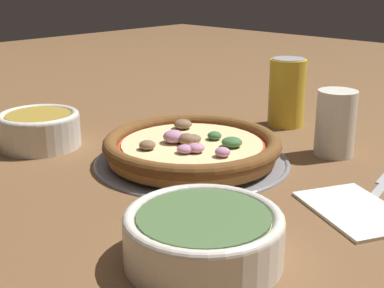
{
  "coord_description": "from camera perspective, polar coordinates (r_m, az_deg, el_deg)",
  "views": [
    {
      "loc": [
        -0.52,
        0.55,
        0.28
      ],
      "look_at": [
        0.0,
        0.0,
        0.03
      ],
      "focal_mm": 50.0,
      "sensor_mm": 36.0,
      "label": 1
    }
  ],
  "objects": [
    {
      "name": "ground_plane",
      "position": [
        0.8,
        -0.0,
        -1.93
      ],
      "size": [
        3.0,
        3.0,
        0.0
      ],
      "primitive_type": "plane",
      "color": "brown"
    },
    {
      "name": "pizza_tray",
      "position": [
        0.8,
        -0.0,
        -1.73
      ],
      "size": [
        0.29,
        0.29,
        0.01
      ],
      "color": "gray",
      "rests_on": "ground_plane"
    },
    {
      "name": "pizza",
      "position": [
        0.79,
        -0.0,
        -0.24
      ],
      "size": [
        0.27,
        0.27,
        0.04
      ],
      "color": "#BC7F42",
      "rests_on": "pizza_tray"
    },
    {
      "name": "bowl_near",
      "position": [
        0.9,
        -15.96,
        1.66
      ],
      "size": [
        0.13,
        0.13,
        0.06
      ],
      "color": "silver",
      "rests_on": "ground_plane"
    },
    {
      "name": "bowl_far",
      "position": [
        0.53,
        1.23,
        -9.63
      ],
      "size": [
        0.16,
        0.16,
        0.05
      ],
      "color": "silver",
      "rests_on": "ground_plane"
    },
    {
      "name": "drinking_cup",
      "position": [
        0.85,
        15.06,
        2.17
      ],
      "size": [
        0.06,
        0.06,
        0.1
      ],
      "color": "silver",
      "rests_on": "ground_plane"
    },
    {
      "name": "napkin",
      "position": [
        0.67,
        17.02,
        -6.61
      ],
      "size": [
        0.17,
        0.15,
        0.01
      ],
      "rotation": [
        0.0,
        0.0,
        -0.48
      ],
      "color": "white",
      "rests_on": "ground_plane"
    },
    {
      "name": "fork",
      "position": [
        0.74,
        19.29,
        -4.69
      ],
      "size": [
        0.05,
        0.16,
        0.0
      ],
      "rotation": [
        0.0,
        0.0,
        4.89
      ],
      "color": "#B7B7BC",
      "rests_on": "ground_plane"
    },
    {
      "name": "beverage_can",
      "position": [
        0.99,
        10.09,
        5.44
      ],
      "size": [
        0.07,
        0.07,
        0.12
      ],
      "color": "gold",
      "rests_on": "ground_plane"
    }
  ]
}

